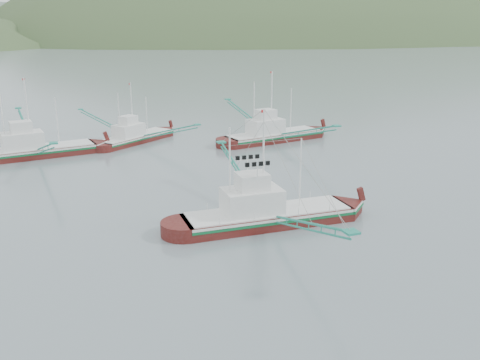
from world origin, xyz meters
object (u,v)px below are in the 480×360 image
object	(u,v)px
main_boat	(265,208)
bg_boat_right	(273,129)
bg_boat_left	(34,144)
bg_boat_far	(135,129)

from	to	relation	value
main_boat	bg_boat_right	xyz separation A→B (m)	(14.20, 29.47, 0.26)
main_boat	bg_boat_right	distance (m)	32.71
bg_boat_right	bg_boat_left	bearing A→B (deg)	165.53
main_boat	bg_boat_left	distance (m)	36.62
bg_boat_right	bg_boat_far	bearing A→B (deg)	151.04
bg_boat_left	bg_boat_far	xyz separation A→B (m)	(13.47, 3.85, 0.25)
main_boat	bg_boat_far	distance (m)	36.12
bg_boat_right	bg_boat_far	world-z (taller)	bg_boat_right
bg_boat_right	bg_boat_far	size ratio (longest dim) A/B	1.31
main_boat	bg_boat_right	bearing A→B (deg)	66.15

